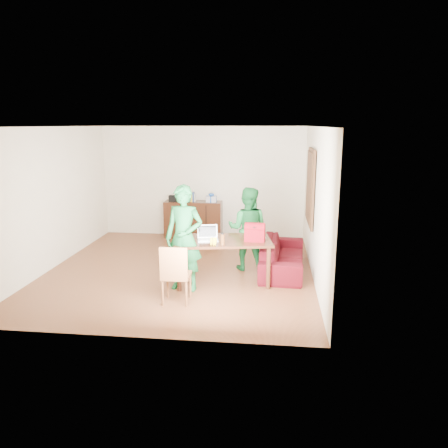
# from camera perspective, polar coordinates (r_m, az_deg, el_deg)

# --- Properties ---
(room) EXTENTS (5.20, 5.70, 2.90)m
(room) POSITION_cam_1_polar(r_m,az_deg,el_deg) (8.29, -5.64, 2.89)
(room) COLOR #422010
(room) RESTS_ON ground
(table) EXTENTS (1.80, 1.21, 0.78)m
(table) POSITION_cam_1_polar(r_m,az_deg,el_deg) (7.64, -0.17, -2.75)
(table) COLOR black
(table) RESTS_ON ground
(chair) EXTENTS (0.43, 0.42, 0.94)m
(chair) POSITION_cam_1_polar(r_m,az_deg,el_deg) (6.93, -6.23, -8.01)
(chair) COLOR brown
(chair) RESTS_ON ground
(person_near) EXTENTS (0.71, 0.53, 1.78)m
(person_near) POSITION_cam_1_polar(r_m,az_deg,el_deg) (7.29, -5.25, -1.85)
(person_near) COLOR #125426
(person_near) RESTS_ON ground
(person_far) EXTENTS (0.84, 0.69, 1.59)m
(person_far) POSITION_cam_1_polar(r_m,az_deg,el_deg) (8.32, 3.11, -0.63)
(person_far) COLOR #135523
(person_far) RESTS_ON ground
(laptop) EXTENTS (0.39, 0.31, 0.24)m
(laptop) POSITION_cam_1_polar(r_m,az_deg,el_deg) (7.54, -2.12, -1.83)
(laptop) COLOR white
(laptop) RESTS_ON table
(bananas) EXTENTS (0.17, 0.13, 0.06)m
(bananas) POSITION_cam_1_polar(r_m,az_deg,el_deg) (7.23, -1.40, -2.61)
(bananas) COLOR gold
(bananas) RESTS_ON table
(bottle) EXTENTS (0.09, 0.09, 0.20)m
(bottle) POSITION_cam_1_polar(r_m,az_deg,el_deg) (7.26, -0.18, -1.95)
(bottle) COLOR #592F14
(bottle) RESTS_ON table
(red_bag) EXTENTS (0.36, 0.22, 0.25)m
(red_bag) POSITION_cam_1_polar(r_m,az_deg,el_deg) (7.50, 4.05, -1.30)
(red_bag) COLOR maroon
(red_bag) RESTS_ON table
(sofa) EXTENTS (0.89, 2.02, 0.58)m
(sofa) POSITION_cam_1_polar(r_m,az_deg,el_deg) (8.45, 7.67, -4.10)
(sofa) COLOR #35070C
(sofa) RESTS_ON ground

